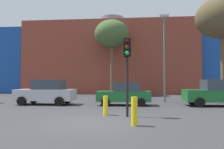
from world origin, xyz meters
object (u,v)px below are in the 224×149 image
object	(u,v)px
bare_tree_0	(222,18)
bollard_yellow_0	(106,105)
street_lamp	(164,52)
parked_car_2	(124,94)
traffic_light_island	(127,59)
parked_car_3	(217,93)
bollard_yellow_1	(134,111)
bare_tree_1	(112,34)
parked_car_1	(47,92)

from	to	relation	value
bare_tree_0	bollard_yellow_0	distance (m)	15.21
bare_tree_0	bollard_yellow_0	world-z (taller)	bare_tree_0
street_lamp	parked_car_2	bearing A→B (deg)	-141.29
traffic_light_island	bare_tree_0	world-z (taller)	bare_tree_0
bollard_yellow_0	parked_car_3	bearing A→B (deg)	33.18
bollard_yellow_0	bollard_yellow_1	size ratio (longest dim) A/B	0.89
parked_car_2	bare_tree_0	world-z (taller)	bare_tree_0
bare_tree_0	street_lamp	world-z (taller)	bare_tree_0
bare_tree_1	bollard_yellow_0	xyz separation A→B (m)	(1.17, -16.75, -7.46)
bare_tree_1	street_lamp	xyz separation A→B (m)	(5.28, -9.37, -3.74)
traffic_light_island	bollard_yellow_0	distance (m)	2.60
bollard_yellow_0	street_lamp	world-z (taller)	street_lamp
bollard_yellow_1	bollard_yellow_0	bearing A→B (deg)	118.71
bare_tree_1	street_lamp	world-z (taller)	bare_tree_1
parked_car_1	parked_car_3	bearing A→B (deg)	-180.00
parked_car_2	traffic_light_island	xyz separation A→B (m)	(0.29, -5.19, 1.97)
bare_tree_0	bollard_yellow_1	bearing A→B (deg)	-124.45
bollard_yellow_1	parked_car_1	bearing A→B (deg)	131.24
traffic_light_island	bare_tree_0	xyz separation A→B (m)	(8.53, 9.86, 4.75)
parked_car_2	traffic_light_island	distance (m)	5.56
parked_car_2	bare_tree_0	size ratio (longest dim) A/B	0.40
parked_car_3	bare_tree_0	world-z (taller)	bare_tree_0
parked_car_1	bare_tree_1	distance (m)	14.43
parked_car_2	bollard_yellow_0	distance (m)	4.83
bollard_yellow_0	street_lamp	distance (m)	9.23
bare_tree_1	parked_car_1	bearing A→B (deg)	-107.73
parked_car_1	bare_tree_0	size ratio (longest dim) A/B	0.45
parked_car_3	traffic_light_island	bearing A→B (deg)	40.18
parked_car_2	parked_car_3	xyz separation A→B (m)	(6.43, 0.00, 0.09)
parked_car_1	bollard_yellow_1	size ratio (longest dim) A/B	3.89
bare_tree_1	bollard_yellow_1	world-z (taller)	bare_tree_1
bollard_yellow_0	bare_tree_1	bearing A→B (deg)	94.00
bare_tree_1	traffic_light_island	bearing A→B (deg)	-82.45
parked_car_2	bollard_yellow_0	bearing A→B (deg)	80.18
bare_tree_1	bollard_yellow_1	xyz separation A→B (m)	(2.58, -19.33, -7.40)
bollard_yellow_1	traffic_light_island	bearing A→B (deg)	98.12
traffic_light_island	bollard_yellow_1	xyz separation A→B (m)	(0.30, -2.13, -2.25)
traffic_light_island	bare_tree_0	size ratio (longest dim) A/B	0.40
bare_tree_0	street_lamp	xyz separation A→B (m)	(-5.53, -2.03, -3.33)
parked_car_3	bare_tree_0	size ratio (longest dim) A/B	0.45
parked_car_3	parked_car_2	bearing A→B (deg)	0.00
parked_car_3	street_lamp	world-z (taller)	street_lamp
parked_car_1	parked_car_2	bearing A→B (deg)	-180.00
bare_tree_1	parked_car_3	bearing A→B (deg)	-54.94
parked_car_2	parked_car_3	bearing A→B (deg)	-180.00
traffic_light_island	bollard_yellow_0	bearing A→B (deg)	-113.04
parked_car_2	bollard_yellow_0	size ratio (longest dim) A/B	3.94
parked_car_2	bare_tree_0	xyz separation A→B (m)	(8.82, 4.66, 6.72)
parked_car_3	bollard_yellow_0	xyz separation A→B (m)	(-7.26, -4.74, -0.43)
parked_car_1	street_lamp	bearing A→B (deg)	-163.89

